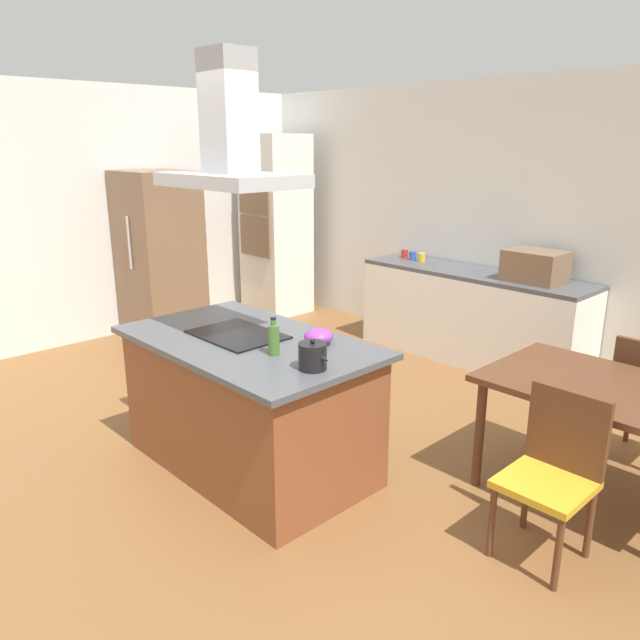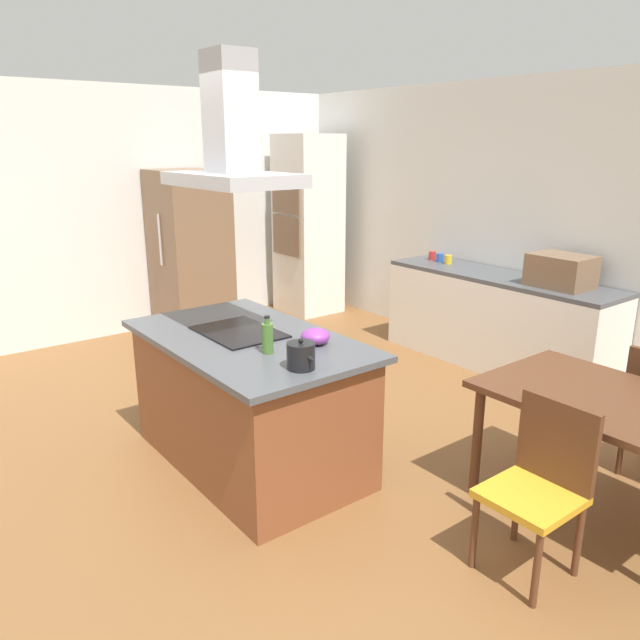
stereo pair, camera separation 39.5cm
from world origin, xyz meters
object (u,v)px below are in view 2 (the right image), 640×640
coffee_mug_yellow (448,260)px  dining_table (614,413)px  coffee_mug_red (432,255)px  coffee_mug_blue (440,258)px  wall_oven_stack (308,225)px  mixing_bowl (315,336)px  olive_oil_bottle (268,337)px  range_hood (231,144)px  cooktop (239,332)px  chair_facing_island (542,477)px  refrigerator (190,253)px  countertop_microwave (561,271)px  tea_kettle (301,356)px

coffee_mug_yellow → dining_table: bearing=-31.9°
coffee_mug_red → coffee_mug_yellow: bearing=-9.5°
coffee_mug_red → coffee_mug_blue: bearing=-11.4°
wall_oven_stack → mixing_bowl: bearing=-36.0°
olive_oil_bottle → range_hood: (-0.45, 0.06, 1.10)m
coffee_mug_red → coffee_mug_yellow: size_ratio=1.00×
cooktop → coffee_mug_red: coffee_mug_red is taller
chair_facing_island → refrigerator: bearing=174.5°
countertop_microwave → coffee_mug_blue: countertop_microwave is taller
chair_facing_island → wall_oven_stack: bearing=156.5°
tea_kettle → chair_facing_island: tea_kettle is taller
countertop_microwave → range_hood: size_ratio=0.56×
olive_oil_bottle → wall_oven_stack: wall_oven_stack is taller
cooktop → countertop_microwave: bearing=79.1°
olive_oil_bottle → dining_table: (1.46, 1.33, -0.33)m
mixing_bowl → dining_table: bearing=35.3°
tea_kettle → refrigerator: (-3.66, 1.12, -0.07)m
tea_kettle → coffee_mug_blue: (-1.63, 2.98, -0.03)m
tea_kettle → range_hood: (-0.79, 0.06, 1.13)m
tea_kettle → coffee_mug_yellow: tea_kettle is taller
cooktop → countertop_microwave: countertop_microwave is taller
cooktop → tea_kettle: (0.79, -0.06, 0.07)m
countertop_microwave → dining_table: (1.36, -1.62, -0.37)m
countertop_microwave → wall_oven_stack: (-3.35, -0.23, 0.06)m
coffee_mug_red → coffee_mug_blue: size_ratio=1.00×
mixing_bowl → range_hood: size_ratio=0.20×
range_hood → refrigerator: bearing=159.7°
tea_kettle → coffee_mug_blue: bearing=118.7°
coffee_mug_blue → refrigerator: 2.75m
cooktop → refrigerator: (-2.87, 1.06, 0.00)m
olive_oil_bottle → countertop_microwave: bearing=88.0°
refrigerator → dining_table: bearing=2.4°
refrigerator → mixing_bowl: bearing=-13.4°
refrigerator → olive_oil_bottle: bearing=-18.7°
mixing_bowl → coffee_mug_red: bearing=118.8°
tea_kettle → wall_oven_stack: 4.49m
coffee_mug_red → coffee_mug_blue: (0.13, -0.03, 0.00)m
countertop_microwave → coffee_mug_red: countertop_microwave is taller
mixing_bowl → countertop_microwave: 2.62m
mixing_bowl → coffee_mug_blue: bearing=116.8°
mixing_bowl → chair_facing_island: mixing_bowl is taller
tea_kettle → dining_table: 1.77m
countertop_microwave → range_hood: (-0.55, -2.88, 1.06)m
coffee_mug_blue → olive_oil_bottle: bearing=-66.5°
coffee_mug_red → refrigerator: size_ratio=0.05×
cooktop → chair_facing_island: (1.91, 0.60, -0.40)m
tea_kettle → mixing_bowl: bearing=132.2°
coffee_mug_red → chair_facing_island: size_ratio=0.10×
cooktop → coffee_mug_red: 3.11m
wall_oven_stack → chair_facing_island: (4.71, -2.05, -0.59)m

